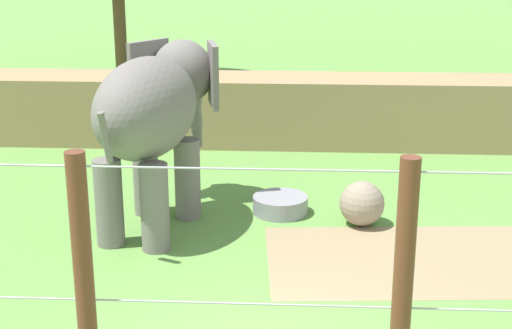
% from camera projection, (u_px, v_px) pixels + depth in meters
% --- Properties ---
extents(dirt_patch, '(5.32, 3.37, 0.01)m').
position_uv_depth(dirt_patch, '(416.00, 259.00, 13.07)').
color(dirt_patch, '#937F5B').
rests_on(dirt_patch, ground).
extents(embankment_wall, '(36.00, 1.80, 1.76)m').
position_uv_depth(embankment_wall, '(281.00, 110.00, 19.96)').
color(embankment_wall, '#997F56').
rests_on(embankment_wall, ground).
extents(elephant, '(2.31, 4.46, 3.35)m').
position_uv_depth(elephant, '(154.00, 112.00, 14.01)').
color(elephant, slate).
rests_on(elephant, ground).
extents(enrichment_ball, '(0.86, 0.86, 0.86)m').
position_uv_depth(enrichment_ball, '(362.00, 204.00, 14.49)').
color(enrichment_ball, gray).
rests_on(enrichment_ball, ground).
extents(cable_fence, '(10.97, 0.19, 3.52)m').
position_uv_depth(cable_fence, '(246.00, 326.00, 7.40)').
color(cable_fence, brown).
rests_on(cable_fence, ground).
extents(water_tub, '(1.10, 1.10, 0.35)m').
position_uv_depth(water_tub, '(280.00, 204.00, 15.16)').
color(water_tub, gray).
rests_on(water_tub, ground).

